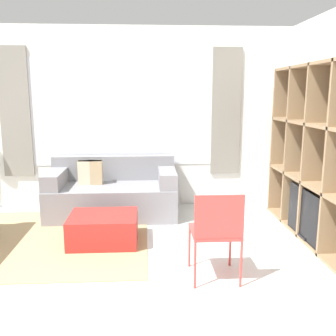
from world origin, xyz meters
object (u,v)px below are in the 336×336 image
(shelving_unit, at_px, (320,157))
(ottoman, at_px, (104,229))
(couch_main, at_px, (112,193))
(folding_chair, at_px, (216,228))

(shelving_unit, distance_m, ottoman, 2.68)
(shelving_unit, bearing_deg, couch_main, 157.99)
(ottoman, distance_m, folding_chair, 1.54)
(ottoman, height_order, folding_chair, folding_chair)
(shelving_unit, xyz_separation_m, folding_chair, (-1.41, -1.00, -0.48))
(couch_main, xyz_separation_m, ottoman, (-0.01, -1.05, -0.15))
(ottoman, bearing_deg, shelving_unit, 0.66)
(couch_main, bearing_deg, folding_chair, -60.92)
(folding_chair, bearing_deg, ottoman, -40.52)
(couch_main, relative_size, folding_chair, 2.09)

